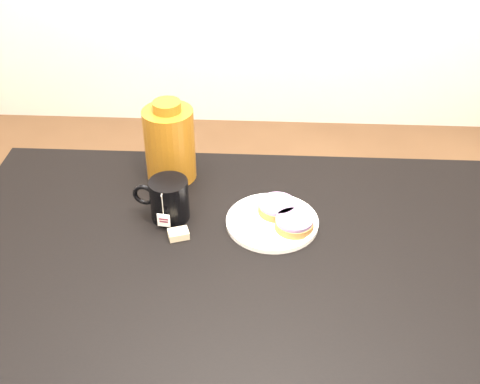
{
  "coord_description": "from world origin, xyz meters",
  "views": [
    {
      "loc": [
        0.01,
        -0.95,
        1.62
      ],
      "look_at": [
        -0.05,
        0.19,
        0.81
      ],
      "focal_mm": 45.0,
      "sensor_mm": 36.0,
      "label": 1
    }
  ],
  "objects_px": {
    "mug": "(168,199)",
    "plate": "(272,221)",
    "bagel_back": "(277,207)",
    "bagel_front": "(294,223)",
    "table": "(259,295)",
    "bagel_package": "(170,143)",
    "teabag_pouch": "(178,234)"
  },
  "relations": [
    {
      "from": "table",
      "to": "bagel_front",
      "type": "height_order",
      "value": "bagel_front"
    },
    {
      "from": "plate",
      "to": "bagel_package",
      "type": "distance_m",
      "value": 0.33
    },
    {
      "from": "bagel_back",
      "to": "bagel_package",
      "type": "height_order",
      "value": "bagel_package"
    },
    {
      "from": "bagel_front",
      "to": "teabag_pouch",
      "type": "distance_m",
      "value": 0.26
    },
    {
      "from": "mug",
      "to": "teabag_pouch",
      "type": "xyz_separation_m",
      "value": [
        0.03,
        -0.07,
        -0.04
      ]
    },
    {
      "from": "table",
      "to": "mug",
      "type": "bearing_deg",
      "value": 142.84
    },
    {
      "from": "mug",
      "to": "plate",
      "type": "bearing_deg",
      "value": 4.51
    },
    {
      "from": "plate",
      "to": "bagel_front",
      "type": "relative_size",
      "value": 1.8
    },
    {
      "from": "teabag_pouch",
      "to": "plate",
      "type": "bearing_deg",
      "value": 15.6
    },
    {
      "from": "plate",
      "to": "bagel_front",
      "type": "height_order",
      "value": "bagel_front"
    },
    {
      "from": "plate",
      "to": "bagel_back",
      "type": "relative_size",
      "value": 1.74
    },
    {
      "from": "bagel_back",
      "to": "table",
      "type": "bearing_deg",
      "value": -101.5
    },
    {
      "from": "plate",
      "to": "mug",
      "type": "xyz_separation_m",
      "value": [
        -0.24,
        0.02,
        0.04
      ]
    },
    {
      "from": "table",
      "to": "mug",
      "type": "xyz_separation_m",
      "value": [
        -0.22,
        0.16,
        0.13
      ]
    },
    {
      "from": "bagel_back",
      "to": "mug",
      "type": "bearing_deg",
      "value": -176.11
    },
    {
      "from": "teabag_pouch",
      "to": "bagel_package",
      "type": "distance_m",
      "value": 0.27
    },
    {
      "from": "plate",
      "to": "bagel_front",
      "type": "xyz_separation_m",
      "value": [
        0.05,
        -0.03,
        0.02
      ]
    },
    {
      "from": "plate",
      "to": "teabag_pouch",
      "type": "bearing_deg",
      "value": -164.4
    },
    {
      "from": "bagel_back",
      "to": "bagel_package",
      "type": "bearing_deg",
      "value": 150.46
    },
    {
      "from": "table",
      "to": "mug",
      "type": "distance_m",
      "value": 0.3
    },
    {
      "from": "mug",
      "to": "bagel_package",
      "type": "xyz_separation_m",
      "value": [
        -0.02,
        0.17,
        0.05
      ]
    },
    {
      "from": "teabag_pouch",
      "to": "bagel_package",
      "type": "xyz_separation_m",
      "value": [
        -0.05,
        0.25,
        0.09
      ]
    },
    {
      "from": "table",
      "to": "bagel_front",
      "type": "xyz_separation_m",
      "value": [
        0.08,
        0.12,
        0.11
      ]
    },
    {
      "from": "bagel_back",
      "to": "bagel_front",
      "type": "xyz_separation_m",
      "value": [
        0.04,
        -0.06,
        -0.0
      ]
    },
    {
      "from": "mug",
      "to": "bagel_package",
      "type": "distance_m",
      "value": 0.18
    },
    {
      "from": "table",
      "to": "bagel_back",
      "type": "relative_size",
      "value": 11.41
    },
    {
      "from": "table",
      "to": "bagel_back",
      "type": "height_order",
      "value": "bagel_back"
    },
    {
      "from": "table",
      "to": "plate",
      "type": "height_order",
      "value": "plate"
    },
    {
      "from": "bagel_front",
      "to": "mug",
      "type": "xyz_separation_m",
      "value": [
        -0.29,
        0.04,
        0.03
      ]
    },
    {
      "from": "table",
      "to": "bagel_package",
      "type": "bearing_deg",
      "value": 125.07
    },
    {
      "from": "teabag_pouch",
      "to": "bagel_package",
      "type": "relative_size",
      "value": 0.21
    },
    {
      "from": "plate",
      "to": "teabag_pouch",
      "type": "distance_m",
      "value": 0.22
    }
  ]
}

